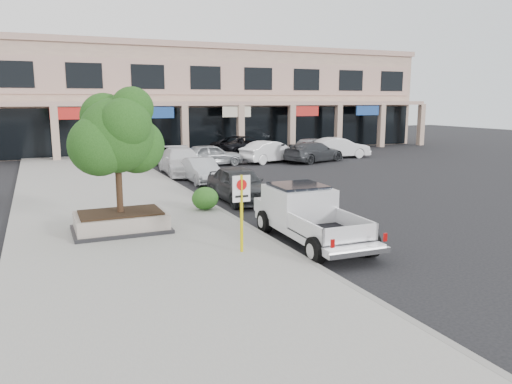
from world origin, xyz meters
The scene contains 19 objects.
ground centered at (0.00, 0.00, 0.00)m, with size 120.00×120.00×0.00m, color black.
sidewalk centered at (-5.50, 6.00, 0.07)m, with size 8.00×52.00×0.15m, color gray.
curb centered at (-1.55, 6.00, 0.07)m, with size 0.20×52.00×0.15m, color gray.
strip_mall centered at (8.00, 33.93, 4.75)m, with size 40.55×12.43×9.50m.
planter centered at (-5.87, 3.75, 0.48)m, with size 3.20×2.20×0.68m.
planter_tree centered at (-5.73, 3.90, 3.41)m, with size 2.90×2.55×4.00m.
no_parking_sign centered at (-2.96, -0.13, 1.63)m, with size 0.55×0.09×2.30m.
hedge centered at (-2.16, 5.84, 0.62)m, with size 1.10×0.99×0.94m, color #1D4F16.
pickup_truck centered at (-0.35, 0.23, 0.90)m, with size 2.11×5.69×1.79m, color silver, non-canonical shape.
curb_car_a centered at (0.04, 7.55, 0.80)m, with size 1.89×4.71×1.60m, color #2C2E31.
curb_car_b centered at (0.05, 13.28, 0.69)m, with size 1.45×4.17×1.37m, color #AAADB2.
curb_car_c centered at (-0.10, 16.89, 0.82)m, with size 2.29×5.64×1.64m, color white.
curb_car_d centered at (-0.02, 23.35, 0.68)m, with size 2.27×4.93×1.37m, color black.
lot_car_a centered at (2.87, 20.03, 0.78)m, with size 1.84×4.58×1.56m, color #A1A5A9.
lot_car_b centered at (7.61, 20.09, 0.80)m, with size 1.69×4.86×1.60m, color white.
lot_car_c centered at (10.70, 19.04, 0.76)m, with size 2.12×5.23×1.52m, color #333539.
lot_car_d centered at (7.52, 25.13, 0.83)m, with size 2.76×5.98×1.66m, color black.
lot_car_e centered at (12.71, 22.69, 0.79)m, with size 1.86×4.61×1.57m, color #979A9F.
lot_car_f centered at (13.94, 20.63, 0.81)m, with size 1.72×4.92×1.62m, color white.
Camera 1 is at (-8.32, -13.36, 4.59)m, focal length 35.00 mm.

